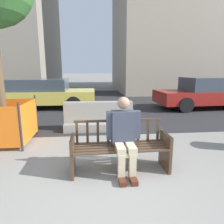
# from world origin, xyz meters

# --- Properties ---
(ground_plane) EXTENTS (200.00, 200.00, 0.00)m
(ground_plane) POSITION_xyz_m (0.00, 0.00, 0.00)
(ground_plane) COLOR gray
(street_asphalt) EXTENTS (120.00, 12.00, 0.01)m
(street_asphalt) POSITION_xyz_m (0.00, 8.70, 0.00)
(street_asphalt) COLOR #28282B
(street_asphalt) RESTS_ON ground
(street_bench) EXTENTS (1.70, 0.57, 0.88)m
(street_bench) POSITION_xyz_m (0.43, 0.76, 0.40)
(street_bench) COLOR #473323
(street_bench) RESTS_ON ground
(seated_person) EXTENTS (0.58, 0.73, 1.31)m
(seated_person) POSITION_xyz_m (0.48, 0.70, 0.69)
(seated_person) COLOR #383D4C
(seated_person) RESTS_ON ground
(jersey_barrier_centre) EXTENTS (2.01, 0.70, 0.84)m
(jersey_barrier_centre) POSITION_xyz_m (0.13, 3.28, 0.34)
(jersey_barrier_centre) COLOR gray
(jersey_barrier_centre) RESTS_ON ground
(construction_fence) EXTENTS (1.27, 1.27, 1.09)m
(construction_fence) POSITION_xyz_m (-2.21, 2.41, 0.54)
(construction_fence) COLOR #2D2D33
(construction_fence) RESTS_ON ground
(car_taxi_near) EXTENTS (4.79, 2.00, 1.34)m
(car_taxi_near) POSITION_xyz_m (-2.39, 7.03, 0.69)
(car_taxi_near) COLOR #DBC64C
(car_taxi_near) RESTS_ON ground
(car_sedan_mid) EXTENTS (4.65, 2.04, 1.42)m
(car_sedan_mid) POSITION_xyz_m (5.26, 6.25, 0.71)
(car_sedan_mid) COLOR maroon
(car_sedan_mid) RESTS_ON ground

